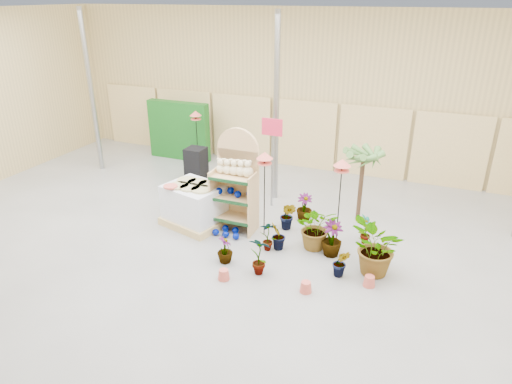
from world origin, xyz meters
The scene contains 24 objects.
room centered at (0.00, 0.91, 2.21)m, with size 15.20×12.10×4.70m.
display_shelf centered at (-0.23, 1.67, 1.03)m, with size 0.95×0.60×2.26m.
teddy_bears centered at (-0.19, 1.57, 1.43)m, with size 0.84×0.23×0.37m.
gazing_balls_shelf centered at (-0.23, 1.55, 0.89)m, with size 0.83×0.28×0.16m.
gazing_balls_floor centered at (-0.25, 1.21, 0.07)m, with size 0.63×0.39×0.15m.
pallet_stack centered at (-1.16, 1.44, 0.47)m, with size 1.56×1.40×0.98m.
charcoal_planters centered at (-2.32, 3.59, 0.50)m, with size 0.50×0.50×1.00m.
trellis_stock centered at (-3.80, 5.20, 0.90)m, with size 2.00×0.30×1.80m, color #125416.
offer_sign centered at (0.10, 2.98, 1.57)m, with size 0.50×0.08×2.20m.
bird_table_front centered at (0.47, 1.54, 1.75)m, with size 0.34×0.34×1.89m.
bird_table_right centered at (2.00, 1.76, 1.74)m, with size 0.34×0.34×1.87m.
bird_table_back centered at (-2.81, 4.56, 1.63)m, with size 0.34×0.34×1.76m.
palm centered at (2.20, 3.10, 1.55)m, with size 0.70×0.70×1.81m.
potted_plant_0 centered at (0.78, 0.98, 0.33)m, with size 0.35×0.24×0.67m, color #4C7C38.
potted_plant_1 centered at (0.96, 1.06, 0.31)m, with size 0.35×0.28×0.63m, color #4C7C38.
potted_plant_2 centered at (1.65, 1.44, 0.47)m, with size 0.84×0.73×0.94m, color #4C7C38.
potted_plant_3 centered at (2.01, 1.28, 0.37)m, with size 0.41×0.41×0.73m, color #4C7C38.
potted_plant_4 centered at (2.55, 2.00, 0.33)m, with size 0.34×0.23×0.65m, color #4C7C38.
potted_plant_5 centered at (0.87, 1.97, 0.33)m, with size 0.37×0.29×0.66m, color #4C7C38.
potted_plant_7 centered at (0.17, 0.24, 0.27)m, with size 0.30×0.30×0.54m, color #4C7C38.
potted_plant_8 centered at (0.94, 0.12, 0.40)m, with size 0.42×0.28×0.80m, color #4C7C38.
potted_plant_9 centered at (2.35, 0.61, 0.28)m, with size 0.31×0.25×0.57m, color #4C7C38.
potted_plant_10 centered at (2.92, 0.89, 0.56)m, with size 1.01×0.87×1.12m, color #4C7C38.
potted_plant_11 centered at (1.06, 2.56, 0.32)m, with size 0.36×0.36×0.63m, color #4C7C38.
Camera 1 is at (3.61, -6.58, 4.82)m, focal length 32.00 mm.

